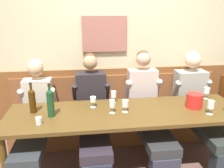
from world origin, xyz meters
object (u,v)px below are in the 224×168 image
(person_center_right_seat, at_px, (92,110))
(wine_glass_center_rear, at_px, (125,104))
(dining_table, at_px, (126,117))
(wine_bottle_clear_water, at_px, (32,100))
(person_left_seat, at_px, (148,108))
(wine_bottle_green_tall, at_px, (50,102))
(person_right_seat, at_px, (199,104))
(wine_glass_left_end, at_px, (211,105))
(wall_bench, at_px, (117,122))
(wine_glass_center_front, at_px, (207,91))
(water_tumbler_left, at_px, (39,121))
(ice_bucket, at_px, (194,101))
(wine_glass_near_bucket, at_px, (114,95))
(wine_glass_by_bottle, at_px, (93,100))
(person_center_left_seat, at_px, (35,116))
(wine_glass_mid_right, at_px, (112,104))

(person_center_right_seat, relative_size, wine_glass_center_rear, 9.18)
(dining_table, height_order, wine_glass_center_rear, wine_glass_center_rear)
(wine_glass_center_rear, bearing_deg, wine_bottle_clear_water, 172.94)
(person_left_seat, relative_size, wine_bottle_green_tall, 3.58)
(person_left_seat, relative_size, person_right_seat, 1.02)
(person_right_seat, bearing_deg, wine_glass_left_end, -106.77)
(wall_bench, relative_size, person_center_right_seat, 2.29)
(wine_glass_center_front, bearing_deg, water_tumbler_left, -167.68)
(person_right_seat, relative_size, ice_bucket, 6.91)
(person_center_right_seat, xyz_separation_m, wine_glass_near_bucket, (0.26, -0.04, 0.21))
(ice_bucket, relative_size, wine_glass_left_end, 1.19)
(wine_glass_by_bottle, bearing_deg, person_center_right_seat, 92.15)
(dining_table, height_order, wine_bottle_green_tall, wine_bottle_green_tall)
(wine_glass_by_bottle, distance_m, water_tumbler_left, 0.67)
(person_right_seat, xyz_separation_m, wine_glass_near_bucket, (-1.16, -0.04, 0.20))
(wine_bottle_green_tall, bearing_deg, wine_glass_center_front, 8.03)
(wine_glass_near_bucket, bearing_deg, wine_glass_left_end, -25.34)
(wine_bottle_clear_water, bearing_deg, wine_glass_center_front, 3.79)
(wine_bottle_green_tall, distance_m, wine_glass_left_end, 1.73)
(person_center_right_seat, xyz_separation_m, wine_bottle_clear_water, (-0.66, -0.21, 0.26))
(ice_bucket, bearing_deg, wine_bottle_clear_water, 176.86)
(dining_table, distance_m, person_center_right_seat, 0.49)
(wall_bench, relative_size, wine_glass_center_rear, 20.99)
(dining_table, xyz_separation_m, wine_glass_near_bucket, (-0.11, 0.28, 0.17))
(wine_bottle_clear_water, height_order, water_tumbler_left, wine_bottle_clear_water)
(dining_table, bearing_deg, person_center_left_seat, 164.35)
(dining_table, height_order, wine_glass_mid_right, wine_glass_mid_right)
(person_left_seat, xyz_separation_m, wine_glass_near_bucket, (-0.45, -0.02, 0.21))
(ice_bucket, xyz_separation_m, wine_bottle_clear_water, (-1.84, 0.10, 0.06))
(dining_table, relative_size, wine_glass_by_bottle, 20.51)
(person_right_seat, bearing_deg, person_center_left_seat, -179.37)
(person_right_seat, height_order, wine_glass_center_front, person_right_seat)
(dining_table, xyz_separation_m, water_tumbler_left, (-0.93, -0.19, 0.11))
(wine_bottle_clear_water, distance_m, wine_glass_center_front, 2.13)
(dining_table, distance_m, person_left_seat, 0.46)
(wine_glass_center_front, relative_size, wine_glass_center_rear, 1.06)
(dining_table, bearing_deg, person_center_right_seat, 139.03)
(person_left_seat, xyz_separation_m, person_right_seat, (0.71, 0.02, 0.00))
(wine_glass_by_bottle, height_order, water_tumbler_left, wine_glass_by_bottle)
(dining_table, relative_size, wine_glass_left_end, 16.99)
(wine_glass_mid_right, height_order, water_tumbler_left, wine_glass_mid_right)
(wine_glass_near_bucket, bearing_deg, wine_glass_center_front, -1.43)
(wine_bottle_green_tall, bearing_deg, wine_glass_mid_right, -0.31)
(person_center_left_seat, bearing_deg, wine_glass_center_front, -1.34)
(person_center_right_seat, height_order, wine_glass_by_bottle, person_center_right_seat)
(person_right_seat, xyz_separation_m, wine_bottle_green_tall, (-1.87, -0.34, 0.27))
(wine_bottle_clear_water, distance_m, wine_glass_left_end, 1.95)
(person_left_seat, distance_m, person_right_seat, 0.71)
(ice_bucket, xyz_separation_m, wine_glass_by_bottle, (-1.17, 0.15, 0.01))
(water_tumbler_left, bearing_deg, wine_bottle_green_tall, 58.79)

